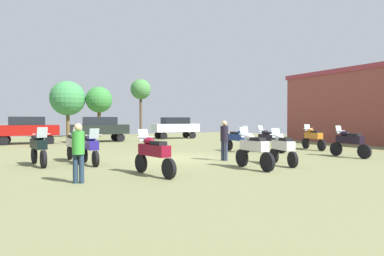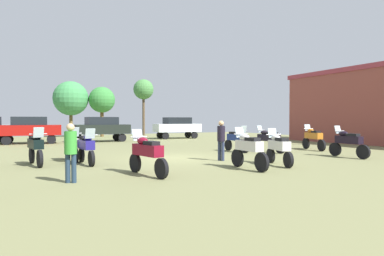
% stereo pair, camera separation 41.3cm
% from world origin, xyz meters
% --- Properties ---
extents(ground_plane, '(44.00, 52.00, 0.02)m').
position_xyz_m(ground_plane, '(0.00, 0.00, 0.01)').
color(ground_plane, olive).
extents(motorcycle_2, '(0.68, 2.16, 1.46)m').
position_xyz_m(motorcycle_2, '(5.69, 0.01, 0.74)').
color(motorcycle_2, black).
rests_on(motorcycle_2, ground).
extents(motorcycle_3, '(0.69, 2.26, 1.46)m').
position_xyz_m(motorcycle_3, '(-2.82, -3.82, 0.74)').
color(motorcycle_3, black).
rests_on(motorcycle_3, ground).
extents(motorcycle_4, '(0.62, 2.26, 1.46)m').
position_xyz_m(motorcycle_4, '(4.38, 1.12, 0.74)').
color(motorcycle_4, black).
rests_on(motorcycle_4, ground).
extents(motorcycle_5, '(0.79, 2.01, 1.44)m').
position_xyz_m(motorcycle_5, '(2.55, -4.09, 0.72)').
color(motorcycle_5, black).
rests_on(motorcycle_5, ground).
extents(motorcycle_6, '(0.62, 2.21, 1.47)m').
position_xyz_m(motorcycle_6, '(-4.35, 1.12, 0.74)').
color(motorcycle_6, black).
rests_on(motorcycle_6, ground).
extents(motorcycle_7, '(0.83, 2.20, 1.50)m').
position_xyz_m(motorcycle_7, '(8.99, -0.17, 0.76)').
color(motorcycle_7, black).
rests_on(motorcycle_7, ground).
extents(motorcycle_8, '(0.63, 2.24, 1.50)m').
position_xyz_m(motorcycle_8, '(-5.79, 0.42, 0.76)').
color(motorcycle_8, black).
rests_on(motorcycle_8, ground).
extents(motorcycle_10, '(0.62, 2.16, 1.45)m').
position_xyz_m(motorcycle_10, '(-4.00, -0.22, 0.73)').
color(motorcycle_10, black).
rests_on(motorcycle_10, ground).
extents(motorcycle_11, '(0.62, 2.12, 1.50)m').
position_xyz_m(motorcycle_11, '(0.86, -4.35, 0.75)').
color(motorcycle_11, black).
rests_on(motorcycle_11, ground).
extents(motorcycle_12, '(0.62, 2.18, 1.49)m').
position_xyz_m(motorcycle_12, '(7.32, -3.67, 0.75)').
color(motorcycle_12, black).
rests_on(motorcycle_12, ground).
extents(car_1, '(4.40, 2.05, 2.00)m').
position_xyz_m(car_1, '(7.23, 14.35, 1.19)').
color(car_1, black).
rests_on(car_1, ground).
extents(car_4, '(4.46, 2.23, 2.00)m').
position_xyz_m(car_4, '(-5.36, 13.47, 1.19)').
color(car_4, black).
rests_on(car_4, ground).
extents(car_5, '(4.36, 1.94, 2.00)m').
position_xyz_m(car_5, '(-0.16, 13.14, 1.19)').
color(car_5, black).
rests_on(car_5, ground).
extents(person_1, '(0.46, 0.46, 1.68)m').
position_xyz_m(person_1, '(-5.17, -3.99, 1.00)').
color(person_1, '#203246').
rests_on(person_1, ground).
extents(person_2, '(0.45, 0.45, 1.74)m').
position_xyz_m(person_2, '(1.37, -1.83, 1.04)').
color(person_2, '#29314D').
rests_on(person_2, ground).
extents(tree_1, '(2.71, 2.71, 5.23)m').
position_xyz_m(tree_1, '(1.83, 21.24, 3.85)').
color(tree_1, brown).
rests_on(tree_1, ground).
extents(tree_2, '(3.52, 3.52, 5.73)m').
position_xyz_m(tree_2, '(-1.13, 22.12, 3.97)').
color(tree_2, brown).
rests_on(tree_2, ground).
extents(tree_5, '(2.29, 2.29, 6.38)m').
position_xyz_m(tree_5, '(6.73, 22.00, 5.17)').
color(tree_5, '#4E3E2B').
rests_on(tree_5, ground).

